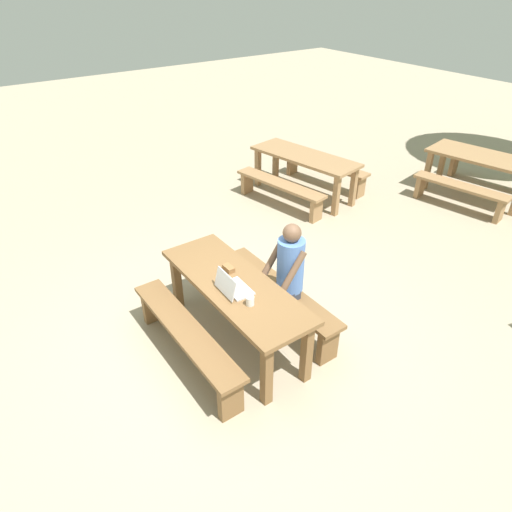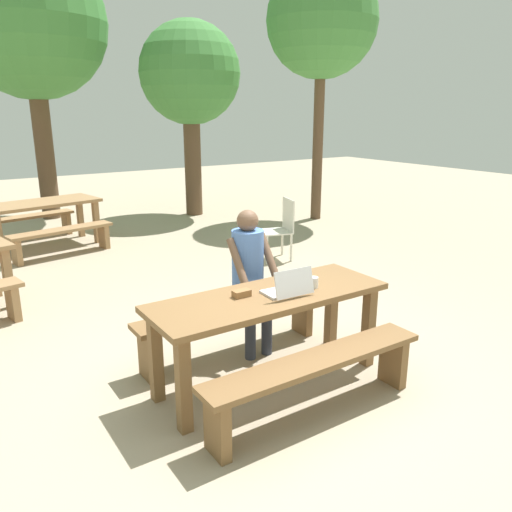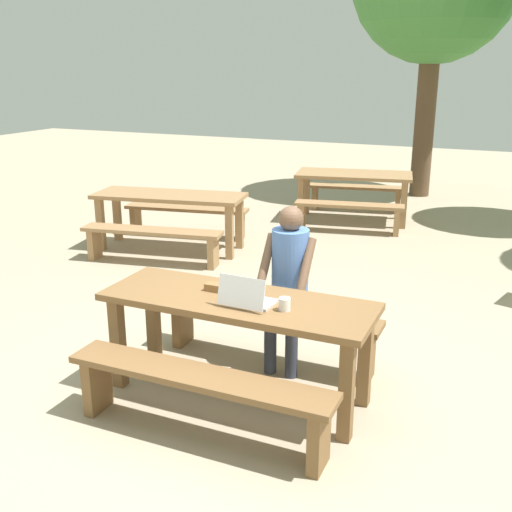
{
  "view_description": "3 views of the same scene",
  "coord_description": "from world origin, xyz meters",
  "px_view_note": "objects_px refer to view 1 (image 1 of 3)",
  "views": [
    {
      "loc": [
        3.22,
        -2.02,
        3.54
      ],
      "look_at": [
        0.04,
        0.25,
        1.02
      ],
      "focal_mm": 31.97,
      "sensor_mm": 36.0,
      "label": 1
    },
    {
      "loc": [
        -2.19,
        -3.12,
        2.2
      ],
      "look_at": [
        0.04,
        0.25,
        1.02
      ],
      "focal_mm": 35.66,
      "sensor_mm": 36.0,
      "label": 2
    },
    {
      "loc": [
        1.77,
        -3.68,
        2.38
      ],
      "look_at": [
        0.04,
        0.25,
        1.02
      ],
      "focal_mm": 42.9,
      "sensor_mm": 36.0,
      "label": 3
    }
  ],
  "objects_px": {
    "coffee_mug": "(250,301)",
    "picnic_table_rear": "(304,162)",
    "picnic_table_front": "(235,292)",
    "laptop": "(232,287)",
    "picnic_table_mid": "(481,162)",
    "small_pouch": "(229,268)",
    "person_seated": "(288,272)"
  },
  "relations": [
    {
      "from": "coffee_mug",
      "to": "picnic_table_rear",
      "type": "bearing_deg",
      "value": 132.16
    },
    {
      "from": "laptop",
      "to": "coffee_mug",
      "type": "xyz_separation_m",
      "value": [
        0.28,
        0.02,
        -0.01
      ]
    },
    {
      "from": "person_seated",
      "to": "picnic_table_rear",
      "type": "relative_size",
      "value": 0.65
    },
    {
      "from": "person_seated",
      "to": "picnic_table_rear",
      "type": "bearing_deg",
      "value": 136.39
    },
    {
      "from": "small_pouch",
      "to": "person_seated",
      "type": "bearing_deg",
      "value": 51.23
    },
    {
      "from": "person_seated",
      "to": "laptop",
      "type": "bearing_deg",
      "value": -95.26
    },
    {
      "from": "small_pouch",
      "to": "coffee_mug",
      "type": "height_order",
      "value": "coffee_mug"
    },
    {
      "from": "picnic_table_rear",
      "to": "person_seated",
      "type": "bearing_deg",
      "value": -53.88
    },
    {
      "from": "picnic_table_mid",
      "to": "picnic_table_rear",
      "type": "xyz_separation_m",
      "value": [
        -1.82,
        -2.47,
        -0.01
      ]
    },
    {
      "from": "picnic_table_front",
      "to": "laptop",
      "type": "bearing_deg",
      "value": -39.58
    },
    {
      "from": "small_pouch",
      "to": "person_seated",
      "type": "height_order",
      "value": "person_seated"
    },
    {
      "from": "person_seated",
      "to": "picnic_table_mid",
      "type": "distance_m",
      "value": 5.04
    },
    {
      "from": "small_pouch",
      "to": "coffee_mug",
      "type": "xyz_separation_m",
      "value": [
        0.61,
        -0.14,
        0.02
      ]
    },
    {
      "from": "picnic_table_front",
      "to": "small_pouch",
      "type": "xyz_separation_m",
      "value": [
        -0.22,
        0.07,
        0.15
      ]
    },
    {
      "from": "person_seated",
      "to": "picnic_table_front",
      "type": "bearing_deg",
      "value": -107.33
    },
    {
      "from": "coffee_mug",
      "to": "picnic_table_rear",
      "type": "xyz_separation_m",
      "value": [
        -2.84,
        3.14,
        -0.19
      ]
    },
    {
      "from": "coffee_mug",
      "to": "small_pouch",
      "type": "bearing_deg",
      "value": 166.69
    },
    {
      "from": "laptop",
      "to": "picnic_table_mid",
      "type": "xyz_separation_m",
      "value": [
        -0.75,
        5.63,
        -0.19
      ]
    },
    {
      "from": "picnic_table_front",
      "to": "person_seated",
      "type": "distance_m",
      "value": 0.6
    },
    {
      "from": "small_pouch",
      "to": "coffee_mug",
      "type": "bearing_deg",
      "value": -13.31
    },
    {
      "from": "picnic_table_front",
      "to": "person_seated",
      "type": "xyz_separation_m",
      "value": [
        0.18,
        0.56,
        0.13
      ]
    },
    {
      "from": "laptop",
      "to": "picnic_table_mid",
      "type": "distance_m",
      "value": 5.69
    },
    {
      "from": "coffee_mug",
      "to": "picnic_table_rear",
      "type": "height_order",
      "value": "coffee_mug"
    },
    {
      "from": "person_seated",
      "to": "coffee_mug",
      "type": "bearing_deg",
      "value": -71.34
    },
    {
      "from": "picnic_table_front",
      "to": "coffee_mug",
      "type": "height_order",
      "value": "coffee_mug"
    },
    {
      "from": "picnic_table_rear",
      "to": "picnic_table_front",
      "type": "bearing_deg",
      "value": -61.62
    },
    {
      "from": "picnic_table_front",
      "to": "picnic_table_mid",
      "type": "bearing_deg",
      "value": 96.53
    },
    {
      "from": "person_seated",
      "to": "picnic_table_rear",
      "type": "xyz_separation_m",
      "value": [
        -2.63,
        2.5,
        -0.15
      ]
    },
    {
      "from": "picnic_table_front",
      "to": "coffee_mug",
      "type": "bearing_deg",
      "value": -10.58
    },
    {
      "from": "person_seated",
      "to": "picnic_table_mid",
      "type": "relative_size",
      "value": 0.72
    },
    {
      "from": "small_pouch",
      "to": "picnic_table_mid",
      "type": "bearing_deg",
      "value": 94.34
    },
    {
      "from": "picnic_table_front",
      "to": "small_pouch",
      "type": "relative_size",
      "value": 14.08
    }
  ]
}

